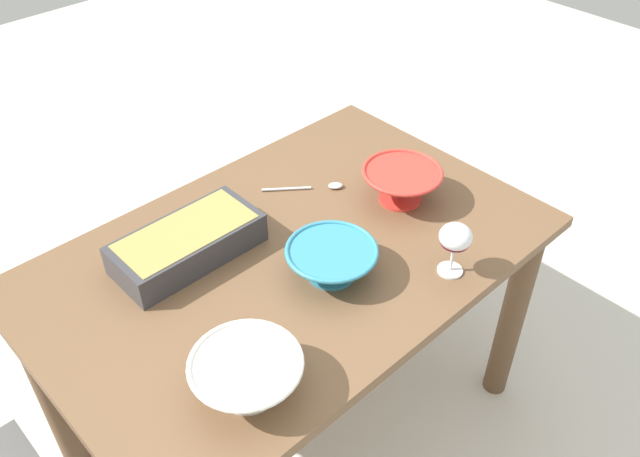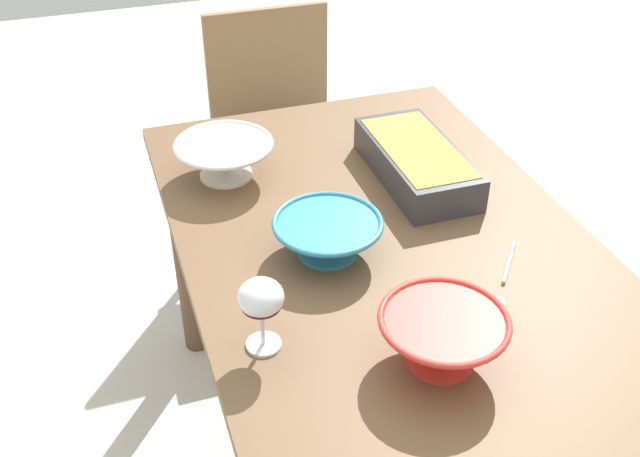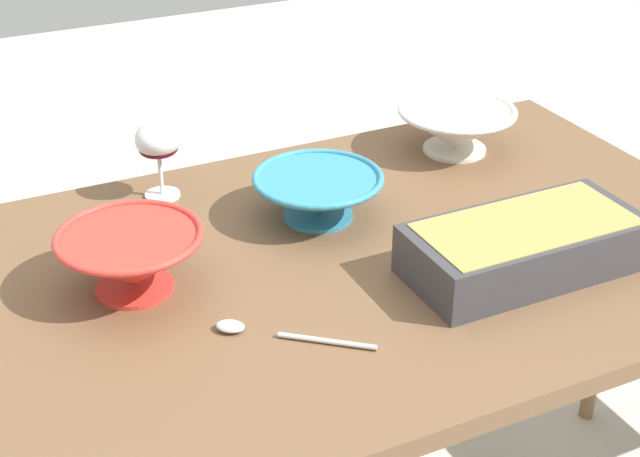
{
  "view_description": "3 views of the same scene",
  "coord_description": "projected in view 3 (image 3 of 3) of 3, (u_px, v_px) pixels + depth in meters",
  "views": [
    {
      "loc": [
        0.85,
        1.02,
        1.96
      ],
      "look_at": [
        -0.09,
        0.02,
        0.82
      ],
      "focal_mm": 37.32,
      "sensor_mm": 36.0,
      "label": 1
    },
    {
      "loc": [
        -1.24,
        0.56,
        1.76
      ],
      "look_at": [
        -0.01,
        0.15,
        0.84
      ],
      "focal_mm": 42.4,
      "sensor_mm": 36.0,
      "label": 2
    },
    {
      "loc": [
        -0.66,
        -1.2,
        1.59
      ],
      "look_at": [
        -0.07,
        0.03,
        0.82
      ],
      "focal_mm": 52.38,
      "sensor_mm": 36.0,
      "label": 3
    }
  ],
  "objects": [
    {
      "name": "serving_spoon",
      "position": [
        263.0,
        331.0,
        1.38
      ],
      "size": [
        0.2,
        0.17,
        0.01
      ],
      "color": "silver",
      "rests_on": "dining_table"
    },
    {
      "name": "mixing_bowl",
      "position": [
        131.0,
        258.0,
        1.46
      ],
      "size": [
        0.23,
        0.23,
        0.1
      ],
      "color": "red",
      "rests_on": "dining_table"
    },
    {
      "name": "dining_table",
      "position": [
        361.0,
        317.0,
        1.66
      ],
      "size": [
        1.36,
        0.89,
        0.78
      ],
      "color": "brown",
      "rests_on": "ground_plane"
    },
    {
      "name": "wine_glass",
      "position": [
        158.0,
        144.0,
        1.71
      ],
      "size": [
        0.08,
        0.08,
        0.15
      ],
      "color": "white",
      "rests_on": "dining_table"
    },
    {
      "name": "casserole_dish",
      "position": [
        525.0,
        244.0,
        1.52
      ],
      "size": [
        0.39,
        0.18,
        0.09
      ],
      "color": "#38383D",
      "rests_on": "dining_table"
    },
    {
      "name": "serving_bowl",
      "position": [
        456.0,
        127.0,
        1.92
      ],
      "size": [
        0.24,
        0.24,
        0.1
      ],
      "color": "white",
      "rests_on": "dining_table"
    },
    {
      "name": "small_bowl",
      "position": [
        318.0,
        194.0,
        1.67
      ],
      "size": [
        0.24,
        0.24,
        0.09
      ],
      "color": "teal",
      "rests_on": "dining_table"
    }
  ]
}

